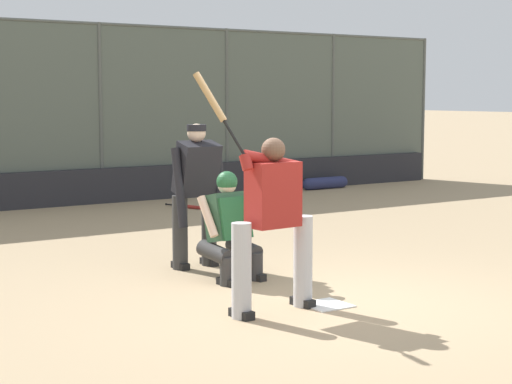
{
  "coord_description": "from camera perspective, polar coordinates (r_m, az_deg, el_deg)",
  "views": [
    {
      "loc": [
        5.14,
        6.55,
        2.07
      ],
      "look_at": [
        0.18,
        -1.0,
        1.05
      ],
      "focal_mm": 60.0,
      "sensor_mm": 36.0,
      "label": 1
    }
  ],
  "objects": [
    {
      "name": "batter_at_plate",
      "position": [
        8.13,
        1.07,
        -1.72
      ],
      "size": [
        1.11,
        0.62,
        2.29
      ],
      "rotation": [
        0.0,
        0.0,
        0.07
      ],
      "color": "#B7B7BC",
      "rests_on": "ground_plane"
    },
    {
      "name": "padding_wall",
      "position": [
        16.26,
        -14.69,
        0.12
      ],
      "size": [
        19.48,
        0.18,
        0.67
      ],
      "primitive_type": "cube",
      "color": "#28282D",
      "rests_on": "ground_plane"
    },
    {
      "name": "spare_bat_by_padding",
      "position": [
        15.81,
        -4.58,
        -0.97
      ],
      "size": [
        0.34,
        0.84,
        0.07
      ],
      "rotation": [
        0.0,
        0.0,
        1.91
      ],
      "color": "black",
      "rests_on": "ground_plane"
    },
    {
      "name": "bleachers_beyond",
      "position": [
        19.52,
        -13.29,
        1.93
      ],
      "size": [
        13.91,
        3.05,
        1.8
      ],
      "color": "slate",
      "rests_on": "ground_plane"
    },
    {
      "name": "equipment_bag_dugout_side",
      "position": [
        19.09,
        4.63,
        0.61
      ],
      "size": [
        1.21,
        0.26,
        0.26
      ],
      "color": "navy",
      "rests_on": "ground_plane"
    },
    {
      "name": "home_plate_marker",
      "position": [
        8.58,
        4.69,
        -7.51
      ],
      "size": [
        0.43,
        0.43,
        0.01
      ],
      "primitive_type": "cube",
      "color": "white",
      "rests_on": "ground_plane"
    },
    {
      "name": "catcher_behind_plate",
      "position": [
        9.57,
        -1.64,
        -2.17
      ],
      "size": [
        0.68,
        0.79,
        1.23
      ],
      "rotation": [
        0.0,
        0.0,
        0.14
      ],
      "color": "#333333",
      "rests_on": "ground_plane"
    },
    {
      "name": "ground_plane",
      "position": [
        8.58,
        4.69,
        -7.55
      ],
      "size": [
        160.0,
        160.0,
        0.0
      ],
      "primitive_type": "plane",
      "color": "tan"
    },
    {
      "name": "backstop_fence",
      "position": [
        16.27,
        -14.95,
        5.34
      ],
      "size": [
        19.96,
        0.08,
        3.46
      ],
      "color": "#515651",
      "rests_on": "ground_plane"
    },
    {
      "name": "umpire_home",
      "position": [
        10.26,
        -4.0,
        0.09
      ],
      "size": [
        0.71,
        0.43,
        1.74
      ],
      "rotation": [
        0.0,
        0.0,
        0.03
      ],
      "color": "#333333",
      "rests_on": "ground_plane"
    }
  ]
}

